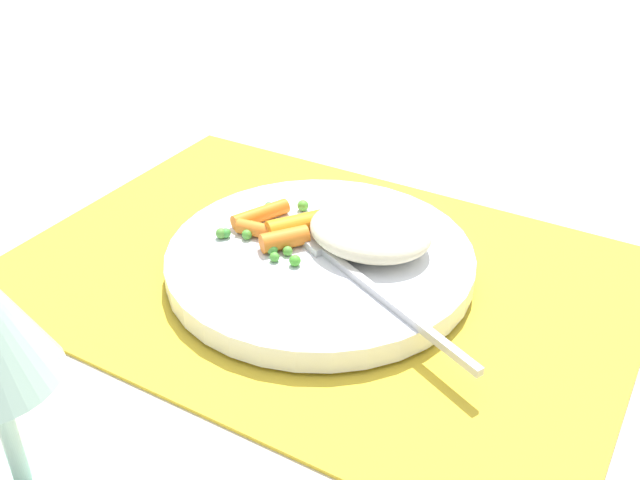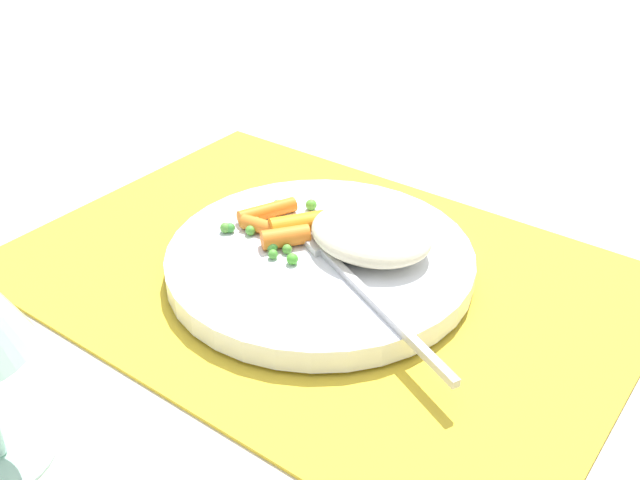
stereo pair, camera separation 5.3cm
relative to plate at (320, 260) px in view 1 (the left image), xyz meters
name	(u,v)px [view 1 (the left image)]	position (x,y,z in m)	size (l,w,h in m)	color
ground_plane	(320,276)	(0.00, 0.00, -0.02)	(2.40, 2.40, 0.00)	beige
placemat	(320,273)	(0.00, 0.00, -0.01)	(0.48, 0.34, 0.01)	gold
plate	(320,260)	(0.00, 0.00, 0.00)	(0.24, 0.24, 0.02)	white
rice_mound	(370,231)	(-0.03, -0.02, 0.02)	(0.10, 0.08, 0.03)	beige
carrot_portion	(282,227)	(0.04, -0.01, 0.02)	(0.08, 0.07, 0.02)	orange
pea_scatter	(277,233)	(0.04, 0.00, 0.01)	(0.08, 0.09, 0.01)	green
fork	(356,275)	(-0.04, 0.02, 0.01)	(0.20, 0.10, 0.01)	silver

